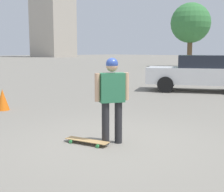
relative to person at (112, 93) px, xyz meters
The scene contains 7 objects.
ground_plane 0.96m from the person, ahead, with size 220.00×220.00×0.00m, color gray.
person is the anchor object (origin of this frame).
skateboard 1.01m from the person, 50.99° to the left, with size 0.90×0.45×0.08m.
car_parked_near 8.64m from the person, 71.07° to the right, with size 4.74×3.78×1.56m.
building_block_distant 90.31m from the person, 33.49° to the right, with size 12.75×8.01×31.84m.
tree_distant 30.19m from the person, 61.27° to the right, with size 4.29×4.29×6.89m.
traffic_cone 4.70m from the person, ahead, with size 0.38×0.38×0.63m.
Camera 1 is at (-4.06, 4.03, 1.74)m, focal length 50.00 mm.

